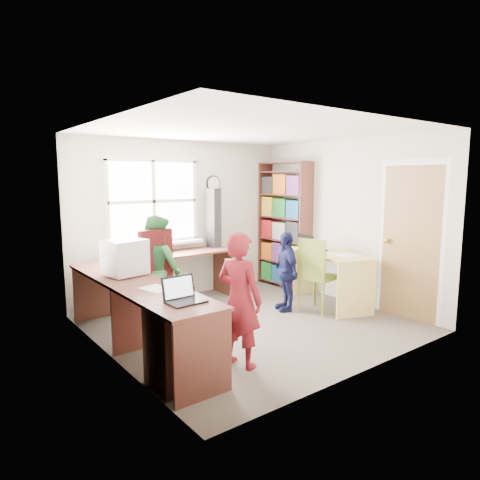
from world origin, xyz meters
The scene contains 19 objects.
room centered at (0.01, 0.10, 1.22)m, with size 3.64×3.44×2.44m.
l_desk centered at (-1.31, -0.28, 0.46)m, with size 2.38×2.95×0.75m.
right_desk centered at (1.46, -0.03, 0.56)m, with size 1.02×1.46×0.77m.
bookshelf centered at (1.65, 1.19, 1.00)m, with size 0.30×1.02×2.10m.
swivel_chair centered at (-0.98, 0.50, 0.52)m, with size 0.64×0.64×1.22m.
wooden_chair centered at (0.99, -0.16, 0.56)m, with size 0.52×0.52×1.03m.
crt_monitor centered at (-1.46, 0.46, 0.96)m, with size 0.47×0.44×0.41m.
laptop_left centered at (-1.46, -0.83, 0.80)m, with size 0.34×0.28×0.22m.
laptop_right centered at (1.35, 0.29, 0.83)m, with size 0.34×0.39×0.24m.
speaker_a centered at (-1.51, 0.35, 0.84)m, with size 0.11×0.11×0.19m.
speaker_b centered at (-1.48, 0.88, 0.84)m, with size 0.11×0.11×0.18m.
cd_tower centered at (0.45, 1.52, 1.21)m, with size 0.23×0.22×0.93m.
game_box centered at (1.47, 0.40, 0.80)m, with size 0.34×0.34×0.06m.
paper_a centered at (-1.46, -0.29, 0.75)m, with size 0.27×0.35×0.00m.
paper_b centered at (1.42, -0.32, 0.77)m, with size 0.36×0.40×0.00m.
potted_plant centered at (-0.58, 1.44, 0.90)m, with size 0.17×0.14×0.31m, color #327F38.
person_red centered at (-0.86, -0.87, 0.67)m, with size 0.49×0.32×1.34m, color maroon.
person_green centered at (-0.92, 0.75, 0.69)m, with size 0.67×0.53×1.39m, color #2C6E31.
person_navy centered at (0.74, 0.17, 0.55)m, with size 0.65×0.27×1.11m, color #13153D.
Camera 1 is at (-3.29, -4.07, 1.84)m, focal length 32.00 mm.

